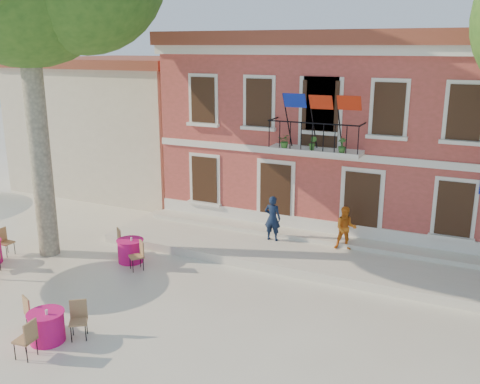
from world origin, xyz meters
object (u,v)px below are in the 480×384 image
object	(u,v)px
pedestrian_navy	(273,218)
pedestrian_orange	(346,228)
cafe_table_3	(130,250)
cafe_table_1	(47,325)

from	to	relation	value
pedestrian_navy	pedestrian_orange	xyz separation A→B (m)	(2.56, 0.22, -0.06)
pedestrian_navy	pedestrian_orange	size ratio (longest dim) A/B	1.08
cafe_table_3	cafe_table_1	bearing A→B (deg)	-76.51
cafe_table_1	pedestrian_orange	bearing A→B (deg)	58.33
pedestrian_orange	cafe_table_1	xyz separation A→B (m)	(-5.17, -8.38, -0.62)
pedestrian_navy	pedestrian_orange	bearing A→B (deg)	-177.35
pedestrian_navy	cafe_table_3	world-z (taller)	pedestrian_navy
cafe_table_3	pedestrian_orange	bearing A→B (deg)	28.23
cafe_table_1	cafe_table_3	distance (m)	5.11
pedestrian_orange	cafe_table_1	distance (m)	9.87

